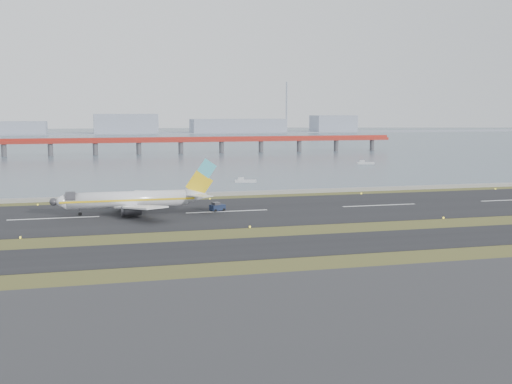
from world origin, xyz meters
TOP-DOWN VIEW (x-y plane):
  - ground at (0.00, 0.00)m, footprint 1000.00×1000.00m
  - apron_strip at (0.00, -55.00)m, footprint 1000.00×50.00m
  - taxiway_strip at (0.00, -12.00)m, footprint 1000.00×18.00m
  - runway_strip at (0.00, 30.00)m, footprint 1000.00×45.00m
  - seawall at (0.00, 60.00)m, footprint 1000.00×2.50m
  - bay_water at (0.00, 460.00)m, footprint 1400.00×800.00m
  - red_pier at (20.00, 250.00)m, footprint 260.00×5.00m
  - far_shoreline at (13.62, 620.00)m, footprint 1400.00×80.00m
  - airliner at (-21.77, 32.66)m, footprint 38.52×32.89m
  - pushback_tug at (-2.18, 31.23)m, footprint 4.02×3.17m
  - workboat_near at (19.51, 91.93)m, footprint 7.58×3.79m
  - workboat_far at (91.54, 152.96)m, footprint 8.15×4.72m

SIDE VIEW (x-z plane):
  - ground at x=0.00m, z-range 0.00..0.00m
  - bay_water at x=0.00m, z-range -0.65..0.65m
  - apron_strip at x=0.00m, z-range 0.00..0.10m
  - taxiway_strip at x=0.00m, z-range 0.00..0.10m
  - runway_strip at x=0.00m, z-range 0.00..0.10m
  - seawall at x=0.00m, z-range 0.00..1.00m
  - workboat_near at x=19.51m, z-range -0.32..1.44m
  - workboat_far at x=91.54m, z-range -0.35..1.54m
  - pushback_tug at x=-2.18m, z-range -0.03..2.23m
  - airliner at x=-21.77m, z-range -2.94..9.86m
  - far_shoreline at x=13.62m, z-range -24.18..36.32m
  - red_pier at x=20.00m, z-range 2.18..12.38m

